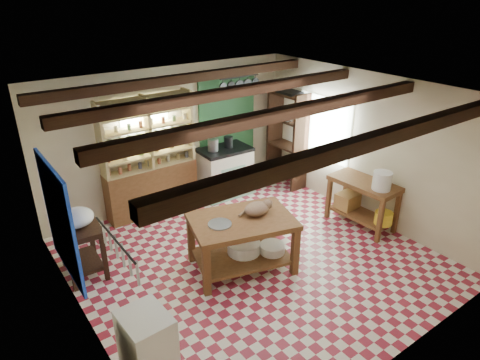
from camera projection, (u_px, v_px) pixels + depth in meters
floor at (252, 259)px, 6.67m from camera, size 5.00×5.00×0.02m
ceiling at (254, 93)px, 5.58m from camera, size 5.00×5.00×0.02m
wall_back at (171, 137)px, 7.96m from camera, size 5.00×0.04×2.60m
wall_front at (405, 269)px, 4.28m from camera, size 5.00×0.04×2.60m
wall_left at (76, 239)px, 4.78m from camera, size 0.04×5.00×2.60m
wall_right at (366, 147)px, 7.45m from camera, size 0.04×5.00×2.60m
ceiling_beams at (254, 102)px, 5.63m from camera, size 5.00×3.80×0.15m
blue_wall_patch at (60, 221)px, 5.55m from camera, size 0.04×1.40×1.60m
green_wall_patch at (227, 128)px, 8.62m from camera, size 1.30×0.04×2.30m
window_back at (145, 121)px, 7.51m from camera, size 0.90×0.02×0.80m
window_right at (324, 128)px, 8.14m from camera, size 0.02×1.30×1.20m
utensil_rail at (116, 250)px, 3.73m from camera, size 0.06×0.90×0.28m
pot_rack at (239, 86)px, 7.92m from camera, size 0.86×0.12×0.36m
shelving_unit at (149, 157)px, 7.61m from camera, size 1.70×0.34×2.20m
tall_rack at (287, 139)px, 8.78m from camera, size 0.40×0.86×2.00m
work_table at (242, 243)px, 6.30m from camera, size 1.68×1.34×0.83m
stove at (225, 171)px, 8.55m from camera, size 1.03×0.71×0.98m
prep_table at (82, 249)px, 6.19m from camera, size 0.59×0.83×0.81m
white_cabinet at (148, 347)px, 4.51m from camera, size 0.49×0.57×0.83m
right_counter at (362, 203)px, 7.43m from camera, size 0.65×1.21×0.85m
cat at (257, 209)px, 6.21m from camera, size 0.43×0.34×0.18m
steel_tray at (220, 224)px, 5.97m from camera, size 0.41×0.41×0.02m
basin_large at (244, 247)px, 6.41m from camera, size 0.61×0.61×0.17m
basin_small at (272, 248)px, 6.41m from camera, size 0.46×0.46×0.13m
kettle_left at (213, 145)px, 8.17m from camera, size 0.21×0.21×0.24m
kettle_right at (229, 142)px, 8.35m from camera, size 0.18×0.18×0.22m
enamel_bowl at (76, 218)px, 5.97m from camera, size 0.51×0.51×0.24m
white_bucket at (382, 181)px, 6.92m from camera, size 0.32×0.32×0.30m
wicker_basket at (347, 200)px, 7.67m from camera, size 0.41×0.33×0.27m
yellow_tub at (383, 218)px, 7.15m from camera, size 0.31×0.31×0.22m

